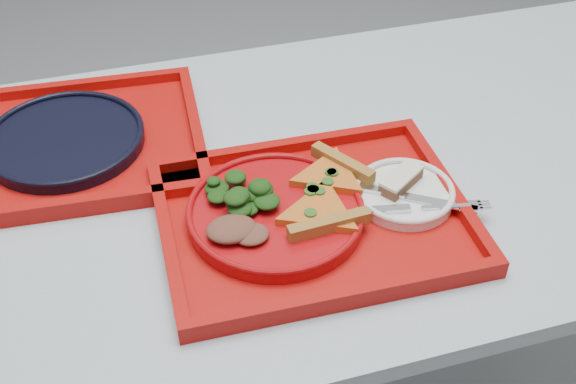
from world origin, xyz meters
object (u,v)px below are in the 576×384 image
at_px(tray_main, 313,219).
at_px(tray_far, 67,147).
at_px(navy_plate, 65,141).
at_px(dessert_bar, 401,180).
at_px(dinner_plate, 276,215).

height_order(tray_main, tray_far, same).
height_order(tray_far, navy_plate, navy_plate).
height_order(tray_far, dessert_bar, dessert_bar).
bearing_deg(dessert_bar, tray_main, 151.85).
height_order(tray_main, dinner_plate, dinner_plate).
distance_m(tray_far, dessert_bar, 0.56).
xyz_separation_m(tray_main, dessert_bar, (0.14, 0.01, 0.03)).
bearing_deg(dessert_bar, tray_far, 117.04).
bearing_deg(dinner_plate, dessert_bar, 1.32).
bearing_deg(dinner_plate, tray_far, 136.24).
relative_size(tray_main, navy_plate, 1.73).
height_order(dinner_plate, navy_plate, dinner_plate).
distance_m(tray_far, navy_plate, 0.01).
bearing_deg(tray_far, dinner_plate, -39.83).
xyz_separation_m(tray_main, dinner_plate, (-0.05, 0.01, 0.02)).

